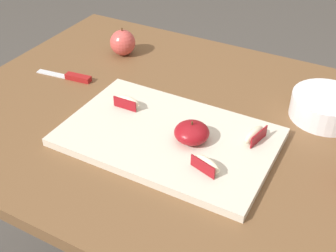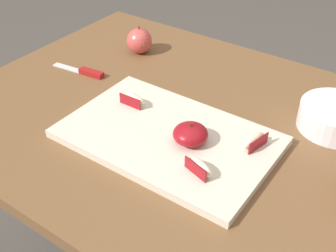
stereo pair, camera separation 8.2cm
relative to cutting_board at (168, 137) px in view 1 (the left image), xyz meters
The scene contains 9 objects.
dining_table 0.15m from the cutting_board, 85.63° to the left, with size 1.13×0.81×0.72m.
cutting_board is the anchor object (origin of this frame).
apple_half_skin_up 0.06m from the cutting_board, ahead, with size 0.07×0.07×0.05m.
apple_wedge_middle 0.14m from the cutting_board, 161.09° to the left, with size 0.06×0.02×0.03m.
apple_wedge_near_knife 0.14m from the cutting_board, 28.84° to the right, with size 0.06×0.04×0.03m.
apple_wedge_right 0.18m from the cutting_board, 21.56° to the left, with size 0.04×0.06×0.03m.
paring_knife 0.36m from the cutting_board, 162.14° to the left, with size 0.16×0.04×0.01m.
whole_apple_pink_lady 0.42m from the cutting_board, 136.27° to the left, with size 0.07×0.07×0.08m.
ceramic_fruit_bowl 0.37m from the cutting_board, 42.26° to the left, with size 0.16×0.16×0.06m.
Camera 1 is at (0.34, -0.72, 1.29)m, focal length 46.07 mm.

